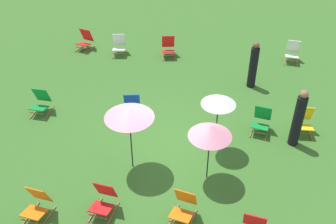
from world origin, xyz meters
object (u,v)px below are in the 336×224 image
object	(u,v)px
deckchair_2	(103,200)
deckchair_0	(37,205)
deckchair_7	(292,52)
deckchair_3	(119,45)
deckchair_4	(183,207)
deckchair_8	(304,121)
deckchair_5	(132,108)
person_1	(298,119)
deckchair_12	(168,47)
deckchair_6	(41,102)
umbrella_2	(219,100)
deckchair_11	(85,40)
deckchair_9	(261,121)
umbrella_1	(129,113)
person_0	(253,66)
umbrella_0	(210,131)

from	to	relation	value
deckchair_2	deckchair_0	bearing A→B (deg)	-158.32
deckchair_7	deckchair_2	bearing A→B (deg)	-115.84
deckchair_3	deckchair_4	distance (m)	8.45
deckchair_2	deckchair_8	world-z (taller)	same
deckchair_5	person_1	distance (m)	4.81
deckchair_2	deckchair_12	xyz separation A→B (m)	(0.45, 7.89, 0.00)
deckchair_0	deckchair_6	world-z (taller)	same
deckchair_7	deckchair_3	bearing A→B (deg)	-170.63
deckchair_0	umbrella_2	size ratio (longest dim) A/B	0.47
deckchair_6	deckchair_11	xyz separation A→B (m)	(0.02, 4.47, 0.00)
deckchair_2	deckchair_9	world-z (taller)	same
deckchair_0	umbrella_1	size ratio (longest dim) A/B	0.45
deckchair_6	deckchair_12	distance (m)	5.50
deckchair_5	deckchair_7	xyz separation A→B (m)	(5.29, 4.44, 0.00)
deckchair_5	person_0	xyz separation A→B (m)	(3.68, 2.38, 0.42)
deckchair_9	deckchair_0	bearing A→B (deg)	-131.09
deckchair_2	umbrella_0	world-z (taller)	umbrella_0
deckchair_9	deckchair_2	bearing A→B (deg)	-124.41
deckchair_8	umbrella_2	world-z (taller)	umbrella_2
umbrella_0	person_0	world-z (taller)	same
deckchair_3	deckchair_8	size ratio (longest dim) A/B	1.00
deckchair_11	person_0	world-z (taller)	person_0
deckchair_3	deckchair_9	xyz separation A→B (m)	(5.25, -4.27, 0.00)
deckchair_7	deckchair_9	distance (m)	4.79
deckchair_0	deckchair_3	world-z (taller)	same
deckchair_2	umbrella_2	bearing A→B (deg)	55.36
deckchair_12	person_0	size ratio (longest dim) A/B	0.50
deckchair_0	deckchair_11	distance (m)	8.52
deckchair_8	deckchair_9	bearing A→B (deg)	-175.18
deckchair_5	umbrella_1	bearing A→B (deg)	-88.44
deckchair_9	person_1	bearing A→B (deg)	-14.64
deckchair_2	deckchair_7	xyz separation A→B (m)	(5.19, 8.10, 0.00)
deckchair_9	person_0	size ratio (longest dim) A/B	0.51
deckchair_3	deckchair_4	xyz separation A→B (m)	(3.33, -7.76, 0.00)
deckchair_4	umbrella_2	world-z (taller)	umbrella_2
deckchair_6	deckchair_9	bearing A→B (deg)	2.91
deckchair_8	deckchair_11	world-z (taller)	same
deckchair_4	deckchair_8	xyz separation A→B (m)	(3.14, 3.63, 0.00)
deckchair_9	deckchair_12	size ratio (longest dim) A/B	1.01
deckchair_8	deckchair_9	xyz separation A→B (m)	(-1.22, -0.14, 0.00)
umbrella_0	deckchair_2	bearing A→B (deg)	-148.25
deckchair_4	deckchair_7	world-z (taller)	same
umbrella_1	person_0	xyz separation A→B (m)	(3.24, 4.49, -0.95)
deckchair_2	deckchair_9	xyz separation A→B (m)	(3.75, 3.53, 0.00)
person_0	umbrella_2	bearing A→B (deg)	164.88
deckchair_12	person_1	distance (m)	6.40
deckchair_3	umbrella_1	xyz separation A→B (m)	(1.84, -6.24, 1.37)
deckchair_4	deckchair_11	xyz separation A→B (m)	(-4.80, 8.02, 0.00)
deckchair_3	person_1	xyz separation A→B (m)	(6.14, -4.72, 0.48)
umbrella_1	deckchair_7	bearing A→B (deg)	53.49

